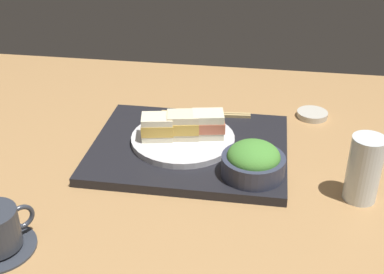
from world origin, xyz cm
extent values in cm
cube|color=tan|center=(0.00, 0.00, -1.50)|extent=(140.00, 100.00, 3.00)
cube|color=black|center=(-0.42, 0.86, 0.97)|extent=(41.16, 33.28, 1.94)
cylinder|color=silver|center=(1.57, 0.11, 2.60)|extent=(22.20, 22.20, 1.32)
cube|color=#EFE5C1|center=(-3.64, -1.14, 4.06)|extent=(7.32, 6.08, 1.61)
cube|color=#CC6B4C|center=(-3.64, -1.14, 6.01)|extent=(7.77, 6.36, 2.28)
cube|color=#EFE5C1|center=(-3.64, -1.14, 7.95)|extent=(7.32, 6.08, 1.61)
cube|color=beige|center=(1.57, 0.11, 3.99)|extent=(7.32, 6.08, 1.47)
cube|color=gold|center=(1.57, 0.11, 5.98)|extent=(7.46, 6.31, 2.50)
cube|color=beige|center=(1.57, 0.11, 7.97)|extent=(7.32, 6.08, 1.47)
cube|color=#EFE5C1|center=(6.78, 1.37, 3.93)|extent=(7.32, 6.08, 1.35)
cube|color=gold|center=(6.78, 1.37, 5.81)|extent=(7.52, 6.26, 2.41)
cube|color=#EFE5C1|center=(6.78, 1.37, 7.69)|extent=(7.32, 6.08, 1.35)
cylinder|color=#33384C|center=(-13.88, 10.37, 3.92)|extent=(12.25, 12.25, 3.97)
ellipsoid|color=#4C9338|center=(-13.88, 10.37, 5.90)|extent=(10.18, 10.18, 5.60)
cube|color=tan|center=(-1.55, -13.62, 2.29)|extent=(21.12, 2.54, 0.70)
cube|color=tan|center=(-1.63, -12.70, 2.29)|extent=(21.12, 2.54, 0.70)
torus|color=#333842|center=(22.83, 32.34, 4.10)|extent=(3.55, 3.93, 4.50)
cylinder|color=silver|center=(-33.85, 12.33, 6.41)|extent=(6.09, 6.09, 12.82)
cylinder|color=beige|center=(-26.82, -20.20, 0.71)|extent=(7.39, 7.39, 1.41)
camera|label=1|loc=(-15.18, 93.47, 56.35)|focal=47.60mm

